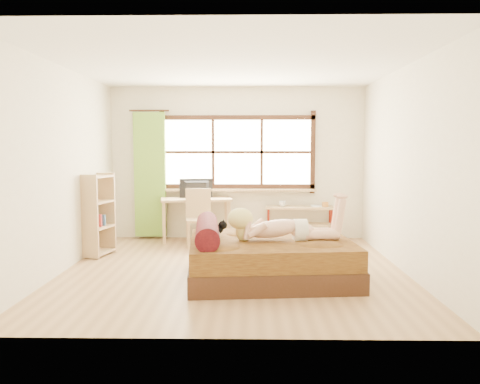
{
  "coord_description": "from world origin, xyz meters",
  "views": [
    {
      "loc": [
        0.2,
        -6.12,
        1.64
      ],
      "look_at": [
        0.08,
        0.2,
        1.03
      ],
      "focal_mm": 35.0,
      "sensor_mm": 36.0,
      "label": 1
    }
  ],
  "objects_px": {
    "kitten": "(213,228)",
    "woman": "(283,216)",
    "bookshelf": "(98,214)",
    "chair": "(199,214)",
    "pipe_shelf": "(300,215)",
    "desk": "(196,204)",
    "bed": "(266,257)"
  },
  "relations": [
    {
      "from": "woman",
      "to": "pipe_shelf",
      "type": "height_order",
      "value": "woman"
    },
    {
      "from": "woman",
      "to": "pipe_shelf",
      "type": "bearing_deg",
      "value": 73.54
    },
    {
      "from": "woman",
      "to": "bookshelf",
      "type": "distance_m",
      "value": 2.98
    },
    {
      "from": "bookshelf",
      "to": "woman",
      "type": "bearing_deg",
      "value": -12.12
    },
    {
      "from": "kitten",
      "to": "woman",
      "type": "bearing_deg",
      "value": -14.95
    },
    {
      "from": "kitten",
      "to": "bookshelf",
      "type": "xyz_separation_m",
      "value": [
        -1.83,
        1.11,
        0.01
      ]
    },
    {
      "from": "bed",
      "to": "chair",
      "type": "bearing_deg",
      "value": 112.94
    },
    {
      "from": "kitten",
      "to": "desk",
      "type": "height_order",
      "value": "desk"
    },
    {
      "from": "pipe_shelf",
      "to": "bookshelf",
      "type": "distance_m",
      "value": 3.43
    },
    {
      "from": "chair",
      "to": "bookshelf",
      "type": "distance_m",
      "value": 1.64
    },
    {
      "from": "bed",
      "to": "woman",
      "type": "distance_m",
      "value": 0.57
    },
    {
      "from": "bed",
      "to": "bookshelf",
      "type": "bearing_deg",
      "value": 148.97
    },
    {
      "from": "desk",
      "to": "pipe_shelf",
      "type": "distance_m",
      "value": 1.85
    },
    {
      "from": "kitten",
      "to": "bookshelf",
      "type": "relative_size",
      "value": 0.24
    },
    {
      "from": "pipe_shelf",
      "to": "bookshelf",
      "type": "bearing_deg",
      "value": -157.04
    },
    {
      "from": "bed",
      "to": "pipe_shelf",
      "type": "height_order",
      "value": "bed"
    },
    {
      "from": "kitten",
      "to": "bookshelf",
      "type": "height_order",
      "value": "bookshelf"
    },
    {
      "from": "woman",
      "to": "pipe_shelf",
      "type": "relative_size",
      "value": 1.16
    },
    {
      "from": "bed",
      "to": "pipe_shelf",
      "type": "distance_m",
      "value": 2.55
    },
    {
      "from": "bookshelf",
      "to": "desk",
      "type": "bearing_deg",
      "value": 52.11
    },
    {
      "from": "bed",
      "to": "pipe_shelf",
      "type": "bearing_deg",
      "value": 68.93
    },
    {
      "from": "desk",
      "to": "pipe_shelf",
      "type": "bearing_deg",
      "value": -6.21
    },
    {
      "from": "bed",
      "to": "woman",
      "type": "height_order",
      "value": "woman"
    },
    {
      "from": "pipe_shelf",
      "to": "chair",
      "type": "bearing_deg",
      "value": -162.66
    },
    {
      "from": "chair",
      "to": "pipe_shelf",
      "type": "distance_m",
      "value": 1.81
    },
    {
      "from": "bed",
      "to": "kitten",
      "type": "xyz_separation_m",
      "value": [
        -0.67,
        0.1,
        0.35
      ]
    },
    {
      "from": "desk",
      "to": "woman",
      "type": "bearing_deg",
      "value": -70.63
    },
    {
      "from": "woman",
      "to": "kitten",
      "type": "height_order",
      "value": "woman"
    },
    {
      "from": "bed",
      "to": "chair",
      "type": "xyz_separation_m",
      "value": [
        -1.05,
        1.96,
        0.26
      ]
    },
    {
      "from": "chair",
      "to": "pipe_shelf",
      "type": "xyz_separation_m",
      "value": [
        1.74,
        0.48,
        -0.09
      ]
    },
    {
      "from": "kitten",
      "to": "bookshelf",
      "type": "bearing_deg",
      "value": 143.64
    },
    {
      "from": "bed",
      "to": "kitten",
      "type": "relative_size",
      "value": 7.12
    }
  ]
}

